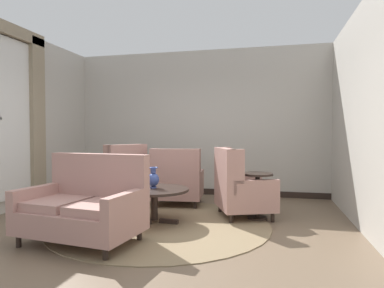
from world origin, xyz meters
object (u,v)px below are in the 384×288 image
coffee_table (154,194)px  armchair_beside_settee (120,180)px  side_table (257,192)px  settee (84,207)px  armchair_near_window (177,182)px  porcelain_vase (153,179)px  armchair_foreground_right (239,188)px

coffee_table → armchair_beside_settee: 1.31m
side_table → coffee_table: bearing=-159.2°
armchair_beside_settee → coffee_table: bearing=79.0°
armchair_beside_settee → settee: bearing=45.2°
settee → side_table: settee is taller
armchair_near_window → side_table: size_ratio=1.48×
porcelain_vase → armchair_near_window: armchair_near_window is taller
coffee_table → settee: settee is taller
coffee_table → settee: bearing=-117.7°
side_table → porcelain_vase: bearing=-161.1°
coffee_table → armchair_beside_settee: armchair_beside_settee is taller
settee → armchair_foreground_right: armchair_foreground_right is taller
coffee_table → side_table: 1.53m
porcelain_vase → armchair_foreground_right: bearing=25.9°
armchair_foreground_right → side_table: size_ratio=1.54×
armchair_beside_settee → armchair_near_window: 1.01m
porcelain_vase → settee: (-0.49, -1.03, -0.22)m
coffee_table → armchair_foreground_right: armchair_foreground_right is taller
coffee_table → porcelain_vase: (-0.03, 0.04, 0.21)m
coffee_table → armchair_beside_settee: (-0.96, 0.90, 0.04)m
porcelain_vase → armchair_beside_settee: 1.27m
settee → side_table: 2.48m
armchair_foreground_right → coffee_table: bearing=96.6°
armchair_foreground_right → armchair_beside_settee: (-2.11, 0.28, 0.01)m
coffee_table → armchair_near_window: 1.21m
settee → armchair_beside_settee: size_ratio=1.33×
settee → porcelain_vase: bearing=72.0°
side_table → settee: bearing=-141.8°
porcelain_vase → coffee_table: bearing=-53.4°
porcelain_vase → armchair_beside_settee: armchair_beside_settee is taller
settee → armchair_beside_settee: armchair_beside_settee is taller
coffee_table → armchair_near_window: (-0.00, 1.21, 0.01)m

